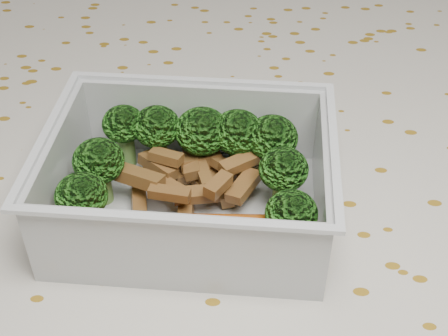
{
  "coord_description": "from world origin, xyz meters",
  "views": [
    {
      "loc": [
        0.01,
        -0.32,
        1.05
      ],
      "look_at": [
        -0.0,
        -0.0,
        0.78
      ],
      "focal_mm": 50.0,
      "sensor_mm": 36.0,
      "label": 1
    }
  ],
  "objects": [
    {
      "name": "tablecloth",
      "position": [
        0.0,
        0.0,
        0.72
      ],
      "size": [
        1.46,
        0.96,
        0.19
      ],
      "color": "beige",
      "rests_on": "dining_table"
    },
    {
      "name": "meat_pile",
      "position": [
        -0.03,
        -0.0,
        0.77
      ],
      "size": [
        0.1,
        0.07,
        0.03
      ],
      "color": "brown",
      "rests_on": "lunch_container"
    },
    {
      "name": "lunch_container",
      "position": [
        -0.03,
        -0.02,
        0.78
      ],
      "size": [
        0.19,
        0.15,
        0.06
      ],
      "color": "silver",
      "rests_on": "tablecloth"
    },
    {
      "name": "broccoli_florets",
      "position": [
        -0.02,
        0.0,
        0.79
      ],
      "size": [
        0.16,
        0.11,
        0.05
      ],
      "color": "#608C3F",
      "rests_on": "lunch_container"
    },
    {
      "name": "dining_table",
      "position": [
        0.0,
        0.0,
        0.67
      ],
      "size": [
        1.4,
        0.9,
        0.75
      ],
      "color": "brown",
      "rests_on": "ground"
    },
    {
      "name": "sausage",
      "position": [
        -0.02,
        -0.06,
        0.77
      ],
      "size": [
        0.16,
        0.03,
        0.03
      ],
      "color": "#BC5314",
      "rests_on": "lunch_container"
    }
  ]
}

